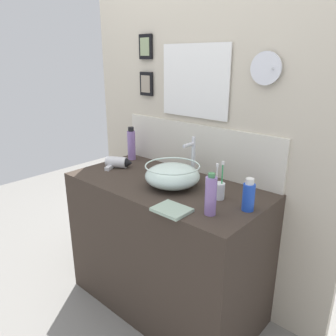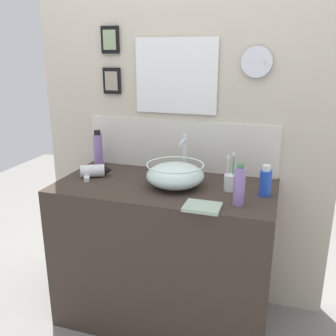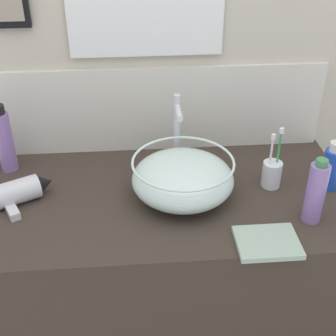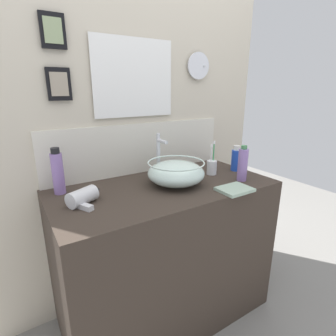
# 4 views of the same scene
# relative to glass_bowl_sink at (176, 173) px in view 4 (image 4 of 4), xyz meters

# --- Properties ---
(ground_plane) EXTENTS (6.00, 6.00, 0.00)m
(ground_plane) POSITION_rel_glass_bowl_sink_xyz_m (-0.06, 0.01, -0.92)
(ground_plane) COLOR gray
(vanity_counter) EXTENTS (1.22, 0.61, 0.86)m
(vanity_counter) POSITION_rel_glass_bowl_sink_xyz_m (-0.06, 0.01, -0.50)
(vanity_counter) COLOR #382D26
(vanity_counter) RESTS_ON ground
(back_panel) EXTENTS (1.84, 0.09, 2.30)m
(back_panel) POSITION_rel_glass_bowl_sink_xyz_m (-0.06, 0.34, 0.23)
(back_panel) COLOR beige
(back_panel) RESTS_ON ground
(glass_bowl_sink) EXTENTS (0.32, 0.32, 0.13)m
(glass_bowl_sink) POSITION_rel_glass_bowl_sink_xyz_m (0.00, 0.00, 0.00)
(glass_bowl_sink) COLOR silver
(glass_bowl_sink) RESTS_ON vanity_counter
(faucet) EXTENTS (0.02, 0.11, 0.26)m
(faucet) POSITION_rel_glass_bowl_sink_xyz_m (0.00, 0.18, 0.08)
(faucet) COLOR silver
(faucet) RESTS_ON vanity_counter
(hair_drier) EXTENTS (0.19, 0.19, 0.07)m
(hair_drier) POSITION_rel_glass_bowl_sink_xyz_m (-0.50, 0.02, -0.03)
(hair_drier) COLOR silver
(hair_drier) RESTS_ON vanity_counter
(toothbrush_cup) EXTENTS (0.06, 0.06, 0.21)m
(toothbrush_cup) POSITION_rel_glass_bowl_sink_xyz_m (0.29, 0.04, -0.02)
(toothbrush_cup) COLOR silver
(toothbrush_cup) RESTS_ON vanity_counter
(lotion_bottle) EXTENTS (0.06, 0.06, 0.16)m
(lotion_bottle) POSITION_rel_glass_bowl_sink_xyz_m (0.48, 0.02, 0.01)
(lotion_bottle) COLOR blue
(lotion_bottle) RESTS_ON vanity_counter
(shampoo_bottle) EXTENTS (0.06, 0.06, 0.24)m
(shampoo_bottle) POSITION_rel_glass_bowl_sink_xyz_m (-0.57, 0.21, 0.04)
(shampoo_bottle) COLOR #8C6BB2
(shampoo_bottle) RESTS_ON vanity_counter
(soap_dispenser) EXTENTS (0.06, 0.06, 0.21)m
(soap_dispenser) POSITION_rel_glass_bowl_sink_xyz_m (0.36, -0.15, 0.03)
(soap_dispenser) COLOR #8C6BB2
(soap_dispenser) RESTS_ON vanity_counter
(hand_towel) EXTENTS (0.17, 0.14, 0.02)m
(hand_towel) POSITION_rel_glass_bowl_sink_xyz_m (0.21, -0.24, -0.06)
(hand_towel) COLOR #99B29E
(hand_towel) RESTS_ON vanity_counter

